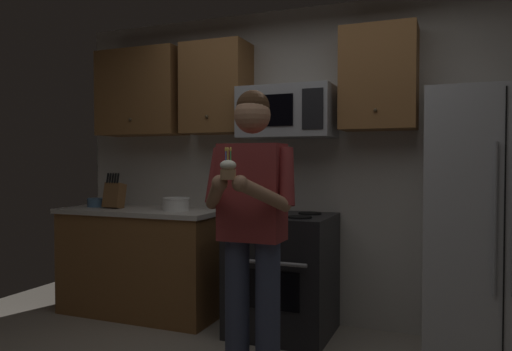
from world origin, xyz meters
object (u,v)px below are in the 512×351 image
object	(u,v)px
bowl_large_white	(176,204)
knife_block	(114,195)
oven_range	(282,274)
cupcake	(228,169)
refrigerator	(499,228)
bowl_small_colored	(96,202)
person	(252,218)
microwave	(287,113)

from	to	relation	value
bowl_large_white	knife_block	bearing A→B (deg)	-177.60
oven_range	bowl_large_white	distance (m)	1.08
bowl_large_white	cupcake	size ratio (longest dim) A/B	1.34
refrigerator	bowl_small_colored	world-z (taller)	refrigerator
bowl_large_white	person	bearing A→B (deg)	-39.62
oven_range	bowl_small_colored	distance (m)	1.86
refrigerator	knife_block	xyz separation A→B (m)	(-3.06, 0.01, 0.14)
oven_range	microwave	xyz separation A→B (m)	(0.00, 0.12, 1.26)
refrigerator	person	size ratio (longest dim) A/B	1.02
bowl_large_white	oven_range	bearing A→B (deg)	0.23
oven_range	cupcake	world-z (taller)	cupcake
microwave	bowl_large_white	world-z (taller)	microwave
knife_block	cupcake	world-z (taller)	cupcake
knife_block	bowl_small_colored	xyz separation A→B (m)	(-0.23, 0.04, -0.07)
bowl_small_colored	person	bearing A→B (deg)	-24.92
refrigerator	cupcake	xyz separation A→B (m)	(-1.40, -1.16, 0.39)
bowl_large_white	person	distance (m)	1.36
knife_block	bowl_large_white	xyz separation A→B (m)	(0.62, 0.03, -0.06)
microwave	refrigerator	size ratio (longest dim) A/B	0.41
bowl_large_white	bowl_small_colored	distance (m)	0.84
microwave	person	xyz separation A→B (m)	(0.10, -0.99, -0.72)
oven_range	person	distance (m)	1.03
cupcake	person	bearing A→B (deg)	90.00
oven_range	knife_block	world-z (taller)	knife_block
bowl_small_colored	refrigerator	bearing A→B (deg)	-0.83
refrigerator	cupcake	world-z (taller)	refrigerator
oven_range	microwave	world-z (taller)	microwave
person	microwave	bearing A→B (deg)	95.88
oven_range	microwave	size ratio (longest dim) A/B	1.26
cupcake	microwave	bearing A→B (deg)	94.42
knife_block	refrigerator	bearing A→B (deg)	-0.18
refrigerator	person	xyz separation A→B (m)	(-1.40, -0.83, 0.10)
knife_block	bowl_small_colored	distance (m)	0.24
microwave	person	bearing A→B (deg)	-84.12
knife_block	person	distance (m)	1.86
refrigerator	knife_block	bearing A→B (deg)	179.82
refrigerator	bowl_small_colored	distance (m)	3.29
oven_range	cupcake	distance (m)	1.46
microwave	bowl_large_white	xyz separation A→B (m)	(-0.95, -0.12, -0.74)
person	cupcake	bearing A→B (deg)	-90.00
microwave	bowl_small_colored	size ratio (longest dim) A/B	4.42
oven_range	bowl_small_colored	xyz separation A→B (m)	(-1.79, 0.01, 0.50)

